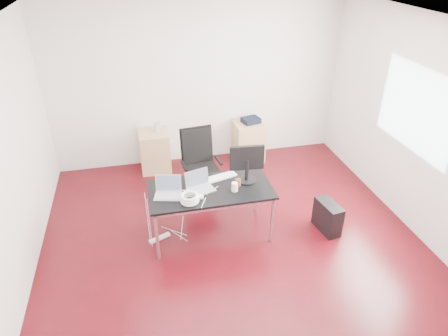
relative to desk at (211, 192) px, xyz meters
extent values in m
plane|color=#3B060C|center=(0.24, -0.27, -0.68)|extent=(5.00, 5.00, 0.00)
plane|color=silver|center=(0.24, -0.27, 2.12)|extent=(5.00, 5.00, 0.00)
plane|color=silver|center=(0.24, 2.23, 0.72)|extent=(5.00, 0.00, 5.00)
plane|color=silver|center=(0.24, -2.77, 0.72)|extent=(5.00, 0.00, 5.00)
plane|color=silver|center=(-2.26, -0.27, 0.72)|extent=(0.00, 5.00, 5.00)
plane|color=silver|center=(2.74, -0.27, 0.72)|extent=(0.00, 5.00, 5.00)
plane|color=white|center=(2.73, -0.07, 0.92)|extent=(0.00, 1.50, 1.50)
cube|color=black|center=(0.00, 0.00, 0.04)|extent=(1.60, 0.80, 0.03)
cube|color=silver|center=(-0.75, -0.35, -0.33)|extent=(0.04, 0.04, 0.70)
cube|color=silver|center=(-0.75, 0.35, -0.33)|extent=(0.04, 0.04, 0.70)
cube|color=silver|center=(0.75, -0.35, -0.33)|extent=(0.04, 0.04, 0.70)
cube|color=silver|center=(0.75, 0.35, -0.33)|extent=(0.04, 0.04, 0.70)
cylinder|color=black|center=(0.04, 0.89, -0.44)|extent=(0.06, 0.06, 0.47)
cube|color=black|center=(0.04, 0.89, -0.18)|extent=(0.53, 0.51, 0.06)
cube|color=black|center=(0.01, 1.11, 0.13)|extent=(0.47, 0.15, 0.55)
cube|color=tan|center=(-0.60, 1.96, -0.33)|extent=(0.50, 0.50, 0.70)
cube|color=tan|center=(1.09, 1.96, -0.33)|extent=(0.50, 0.50, 0.70)
cube|color=black|center=(1.58, -0.29, -0.46)|extent=(0.27, 0.48, 0.44)
cylinder|color=black|center=(0.13, 1.67, -0.54)|extent=(0.28, 0.28, 0.28)
cube|color=white|center=(-0.71, 0.03, -0.66)|extent=(0.30, 0.17, 0.04)
cube|color=silver|center=(-0.56, -0.06, 0.06)|extent=(0.38, 0.30, 0.01)
cube|color=silver|center=(-0.53, 0.05, 0.18)|extent=(0.33, 0.12, 0.22)
cube|color=#475166|center=(-0.53, 0.05, 0.18)|extent=(0.29, 0.10, 0.18)
cube|color=silver|center=(-0.12, -0.02, 0.06)|extent=(0.38, 0.32, 0.01)
cube|color=silver|center=(-0.16, 0.09, 0.18)|extent=(0.33, 0.14, 0.22)
cube|color=#475166|center=(-0.16, 0.08, 0.18)|extent=(0.29, 0.12, 0.18)
cylinder|color=black|center=(0.51, 0.08, 0.06)|extent=(0.26, 0.26, 0.02)
cylinder|color=black|center=(0.51, 0.08, 0.22)|extent=(0.05, 0.05, 0.30)
cube|color=black|center=(0.51, 0.10, 0.39)|extent=(0.45, 0.09, 0.34)
cube|color=#475166|center=(0.51, 0.13, 0.39)|extent=(0.39, 0.04, 0.29)
cube|color=white|center=(0.19, 0.23, 0.06)|extent=(0.46, 0.25, 0.02)
cylinder|color=white|center=(0.29, -0.12, 0.11)|extent=(0.08, 0.08, 0.12)
cylinder|color=brown|center=(0.36, -0.01, 0.10)|extent=(0.08, 0.08, 0.10)
torus|color=white|center=(-0.31, -0.24, 0.07)|extent=(0.24, 0.24, 0.04)
torus|color=white|center=(-0.31, -0.24, 0.11)|extent=(0.23, 0.23, 0.04)
torus|color=white|center=(-0.31, -0.24, 0.14)|extent=(0.22, 0.22, 0.04)
cube|color=white|center=(-0.16, -0.18, 0.07)|extent=(0.08, 0.08, 0.03)
cube|color=#9E9E9E|center=(-0.51, 1.97, 0.11)|extent=(0.10, 0.09, 0.18)
cube|color=black|center=(1.13, 2.00, 0.07)|extent=(0.35, 0.30, 0.09)
camera|label=1|loc=(-0.80, -4.27, 2.88)|focal=32.00mm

